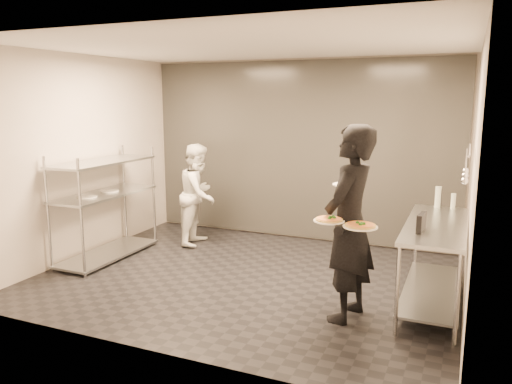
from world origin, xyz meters
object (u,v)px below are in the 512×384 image
at_px(salad_plate, 347,183).
at_px(waiter, 349,224).
at_px(bottle_dark, 439,198).
at_px(prep_counter, 434,250).
at_px(pass_rack, 105,203).
at_px(bottle_clear, 453,201).
at_px(pizza_plate_near, 329,220).
at_px(chef, 199,194).
at_px(pos_monitor, 421,223).
at_px(pizza_plate_far, 360,226).
at_px(bottle_green, 438,197).

bearing_deg(salad_plate, waiter, -72.34).
bearing_deg(bottle_dark, prep_counter, -88.01).
height_order(pass_rack, bottle_clear, pass_rack).
height_order(pizza_plate_near, salad_plate, salad_plate).
xyz_separation_m(chef, pizza_plate_near, (2.54, -1.94, 0.29)).
relative_size(pizza_plate_near, pos_monitor, 1.20).
bearing_deg(bottle_dark, waiter, -117.64).
distance_m(prep_counter, bottle_clear, 0.90).
relative_size(pizza_plate_near, bottle_clear, 1.61).
bearing_deg(pos_monitor, pizza_plate_near, -145.92).
xyz_separation_m(prep_counter, chef, (-3.47, 1.10, 0.14)).
bearing_deg(pizza_plate_near, waiter, 52.76).
bearing_deg(bottle_clear, pass_rack, -169.81).
height_order(pizza_plate_far, bottle_clear, bottle_clear).
relative_size(prep_counter, bottle_clear, 9.66).
relative_size(waiter, pos_monitor, 7.86).
bearing_deg(pizza_plate_far, waiter, 122.30).
distance_m(chef, pizza_plate_near, 3.21).
height_order(pizza_plate_far, pos_monitor, pos_monitor).
bearing_deg(pos_monitor, pizza_plate_far, -129.89).
bearing_deg(bottle_clear, bottle_dark, 180.00).
height_order(pass_rack, waiter, waiter).
bearing_deg(pizza_plate_near, pass_rack, 166.21).
height_order(prep_counter, bottle_dark, bottle_dark).
height_order(bottle_green, bottle_clear, bottle_green).
relative_size(pass_rack, salad_plate, 5.15).
relative_size(waiter, bottle_clear, 10.57).
relative_size(pass_rack, bottle_green, 6.22).
distance_m(chef, salad_plate, 3.00).
xyz_separation_m(pizza_plate_far, bottle_green, (0.58, 1.68, 0.00)).
bearing_deg(bottle_dark, pos_monitor, -94.39).
relative_size(waiter, bottle_dark, 8.59).
distance_m(pizza_plate_near, bottle_clear, 1.95).
relative_size(chef, pizza_plate_near, 5.12).
relative_size(salad_plate, bottle_dark, 1.36).
distance_m(pass_rack, pizza_plate_near, 3.51).
xyz_separation_m(chef, bottle_clear, (3.61, -0.30, 0.25)).
bearing_deg(pizza_plate_near, bottle_green, 61.20).
xyz_separation_m(pos_monitor, bottle_dark, (0.09, 1.20, 0.02)).
relative_size(salad_plate, pos_monitor, 1.24).
bearing_deg(salad_plate, bottle_green, 52.18).
bearing_deg(bottle_clear, pizza_plate_far, -114.06).
xyz_separation_m(salad_plate, bottle_dark, (0.86, 1.10, -0.30)).
distance_m(bottle_green, bottle_dark, 0.02).
bearing_deg(salad_plate, pos_monitor, -7.27).
bearing_deg(pizza_plate_far, bottle_clear, 65.94).
xyz_separation_m(chef, bottle_green, (3.44, -0.31, 0.28)).
relative_size(prep_counter, bottle_dark, 7.85).
relative_size(pizza_plate_far, salad_plate, 1.05).
relative_size(pizza_plate_near, pizza_plate_far, 0.92).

